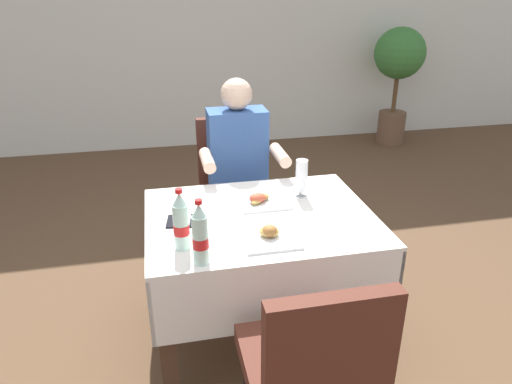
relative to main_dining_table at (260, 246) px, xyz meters
name	(u,v)px	position (x,y,z in m)	size (l,w,h in m)	color
ground_plane	(265,359)	(-0.01, -0.18, -0.57)	(11.00, 11.00, 0.00)	brown
back_wall	(190,4)	(-0.01, 3.45, 0.98)	(11.00, 0.12, 3.10)	silver
main_dining_table	(260,246)	(0.00, 0.00, 0.00)	(1.10, 0.86, 0.74)	white
chair_far_diner_seat	(233,185)	(0.00, 0.82, -0.01)	(0.44, 0.50, 0.97)	#4C2319
chair_near_camera_side	(311,368)	(0.00, -0.82, -0.01)	(0.44, 0.50, 0.97)	#4C2319
seated_diner_far	(239,168)	(0.02, 0.71, 0.14)	(0.50, 0.46, 1.26)	#282D42
plate_near_camera	(270,235)	(-0.01, -0.23, 0.19)	(0.25, 0.25, 0.07)	white
plate_far_diner	(261,200)	(0.04, 0.14, 0.19)	(0.25, 0.25, 0.06)	white
beer_glass_left	(301,177)	(0.26, 0.17, 0.28)	(0.07, 0.07, 0.20)	white
cola_bottle_primary	(181,223)	(-0.39, -0.23, 0.29)	(0.07, 0.07, 0.28)	silver
cola_bottle_secondary	(200,236)	(-0.32, -0.36, 0.30)	(0.07, 0.07, 0.28)	silver
napkin_cutlery_set	(185,221)	(-0.36, 0.01, 0.18)	(0.19, 0.20, 0.01)	black
potted_plant_corner	(398,67)	(2.26, 2.99, 0.33)	(0.57, 0.57, 1.32)	brown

